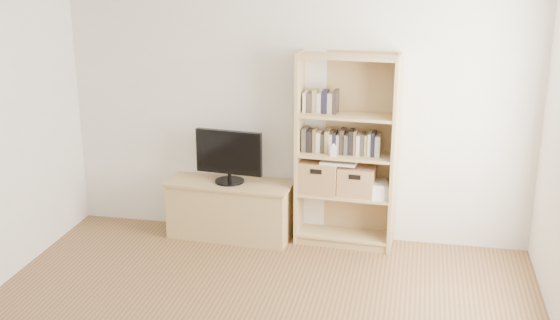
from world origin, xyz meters
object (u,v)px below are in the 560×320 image
(tv_stand, at_px, (230,210))
(baby_monitor, at_px, (333,151))
(basket_left, at_px, (320,176))
(television, at_px, (229,156))
(bookshelf, at_px, (346,152))
(laptop, at_px, (339,162))
(basket_right, at_px, (357,180))

(tv_stand, relative_size, baby_monitor, 12.07)
(basket_left, bearing_deg, television, -170.82)
(tv_stand, distance_m, bookshelf, 1.30)
(bookshelf, height_order, baby_monitor, bookshelf)
(tv_stand, relative_size, laptop, 3.57)
(tv_stand, distance_m, basket_right, 1.29)
(bookshelf, distance_m, television, 1.12)
(basket_left, xyz_separation_m, laptop, (0.19, -0.03, 0.17))
(tv_stand, relative_size, basket_right, 3.53)
(basket_right, xyz_separation_m, laptop, (-0.17, -0.01, 0.18))
(basket_right, bearing_deg, bookshelf, 178.68)
(basket_right, bearing_deg, baby_monitor, -154.37)
(tv_stand, xyz_separation_m, baby_monitor, (1.01, -0.04, 0.68))
(television, bearing_deg, laptop, 8.29)
(baby_monitor, bearing_deg, bookshelf, 47.41)
(baby_monitor, xyz_separation_m, laptop, (0.05, 0.08, -0.12))
(baby_monitor, distance_m, basket_right, 0.38)
(tv_stand, bearing_deg, basket_left, 7.92)
(laptop, bearing_deg, tv_stand, -173.34)
(laptop, bearing_deg, basket_right, 7.05)
(bookshelf, xyz_separation_m, basket_left, (-0.25, 0.01, -0.26))
(bookshelf, relative_size, baby_monitor, 18.84)
(bookshelf, xyz_separation_m, laptop, (-0.06, -0.02, -0.09))
(basket_left, xyz_separation_m, basket_right, (0.36, -0.02, -0.01))
(bookshelf, distance_m, baby_monitor, 0.15)
(tv_stand, height_order, television, television)
(tv_stand, height_order, baby_monitor, baby_monitor)
(baby_monitor, bearing_deg, tv_stand, -176.72)
(baby_monitor, xyz_separation_m, basket_left, (-0.14, 0.11, -0.29))
(laptop, bearing_deg, television, -173.34)
(basket_left, bearing_deg, bookshelf, 2.95)
(baby_monitor, height_order, laptop, baby_monitor)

